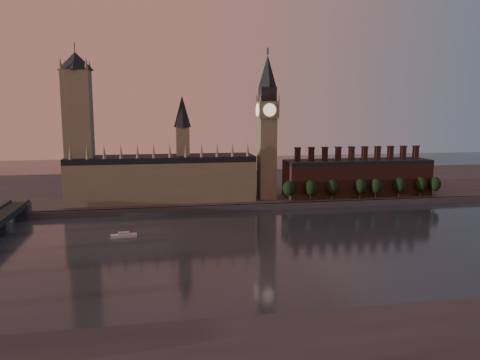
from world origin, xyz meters
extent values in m
plane|color=black|center=(0.00, 0.00, 0.00)|extent=(900.00, 900.00, 0.00)
cube|color=#434348|center=(0.00, 90.00, 2.00)|extent=(900.00, 4.00, 4.00)
cube|color=#434348|center=(0.00, 180.00, 2.00)|extent=(900.00, 180.00, 4.00)
cube|color=#7C7458|center=(-65.00, 115.00, 18.00)|extent=(130.00, 30.00, 28.00)
cube|color=black|center=(-65.00, 115.00, 34.00)|extent=(130.00, 30.00, 4.00)
cube|color=#7C7458|center=(-50.00, 115.00, 44.00)|extent=(9.00, 9.00, 24.00)
cone|color=black|center=(-50.00, 115.00, 67.00)|extent=(12.00, 12.00, 22.00)
cone|color=#7C7458|center=(-124.00, 101.00, 41.00)|extent=(2.60, 2.60, 10.00)
cone|color=#7C7458|center=(-113.27, 101.00, 41.00)|extent=(2.60, 2.60, 10.00)
cone|color=#7C7458|center=(-102.55, 101.00, 41.00)|extent=(2.60, 2.60, 10.00)
cone|color=#7C7458|center=(-91.82, 101.00, 41.00)|extent=(2.60, 2.60, 10.00)
cone|color=#7C7458|center=(-81.09, 101.00, 41.00)|extent=(2.60, 2.60, 10.00)
cone|color=#7C7458|center=(-70.36, 101.00, 41.00)|extent=(2.60, 2.60, 10.00)
cone|color=#7C7458|center=(-59.64, 101.00, 41.00)|extent=(2.60, 2.60, 10.00)
cone|color=#7C7458|center=(-48.91, 101.00, 41.00)|extent=(2.60, 2.60, 10.00)
cone|color=#7C7458|center=(-38.18, 101.00, 41.00)|extent=(2.60, 2.60, 10.00)
cone|color=#7C7458|center=(-27.45, 101.00, 41.00)|extent=(2.60, 2.60, 10.00)
cone|color=#7C7458|center=(-16.73, 101.00, 41.00)|extent=(2.60, 2.60, 10.00)
cone|color=#7C7458|center=(-6.00, 101.00, 41.00)|extent=(2.60, 2.60, 10.00)
cube|color=#7C7458|center=(-120.00, 115.00, 49.00)|extent=(18.00, 18.00, 90.00)
cone|color=black|center=(-120.00, 115.00, 100.00)|extent=(24.00, 24.00, 12.00)
cylinder|color=#232326|center=(-120.00, 115.00, 106.00)|extent=(0.50, 0.50, 12.00)
cone|color=#7C7458|center=(-128.00, 107.00, 98.00)|extent=(3.00, 3.00, 8.00)
cone|color=#7C7458|center=(-112.00, 107.00, 98.00)|extent=(3.00, 3.00, 8.00)
cone|color=#7C7458|center=(-128.00, 123.00, 98.00)|extent=(3.00, 3.00, 8.00)
cone|color=#7C7458|center=(-112.00, 123.00, 98.00)|extent=(3.00, 3.00, 8.00)
cube|color=#7C7458|center=(10.00, 110.00, 33.00)|extent=(12.00, 12.00, 58.00)
cube|color=#7C7458|center=(10.00, 110.00, 68.00)|extent=(14.00, 14.00, 12.00)
cube|color=#232326|center=(10.00, 110.00, 79.00)|extent=(11.00, 11.00, 10.00)
cone|color=black|center=(10.00, 110.00, 95.00)|extent=(13.00, 13.00, 22.00)
cylinder|color=#232326|center=(10.00, 110.00, 108.50)|extent=(1.00, 1.00, 5.00)
cylinder|color=beige|center=(10.00, 102.80, 68.00)|extent=(9.00, 0.50, 9.00)
cylinder|color=beige|center=(10.00, 117.20, 68.00)|extent=(9.00, 0.50, 9.00)
cylinder|color=beige|center=(2.80, 110.00, 68.00)|extent=(0.50, 9.00, 9.00)
cylinder|color=beige|center=(17.20, 110.00, 68.00)|extent=(0.50, 9.00, 9.00)
cone|color=#7C7458|center=(3.50, 103.50, 77.00)|extent=(2.00, 2.00, 6.00)
cone|color=#7C7458|center=(16.50, 103.50, 77.00)|extent=(2.00, 2.00, 6.00)
cone|color=#7C7458|center=(3.50, 116.50, 77.00)|extent=(2.00, 2.00, 6.00)
cone|color=#7C7458|center=(16.50, 116.50, 77.00)|extent=(2.00, 2.00, 6.00)
cube|color=#4E2A1D|center=(80.00, 110.00, 16.00)|extent=(110.00, 25.00, 24.00)
cube|color=black|center=(80.00, 110.00, 29.50)|extent=(110.00, 25.00, 3.00)
cube|color=#4E2A1D|center=(33.00, 110.00, 35.50)|extent=(3.50, 3.50, 9.00)
cube|color=#232326|center=(33.00, 110.00, 40.50)|extent=(4.20, 4.20, 1.00)
cube|color=#4E2A1D|center=(43.44, 110.00, 35.50)|extent=(3.50, 3.50, 9.00)
cube|color=#232326|center=(43.44, 110.00, 40.50)|extent=(4.20, 4.20, 1.00)
cube|color=#4E2A1D|center=(53.89, 110.00, 35.50)|extent=(3.50, 3.50, 9.00)
cube|color=#232326|center=(53.89, 110.00, 40.50)|extent=(4.20, 4.20, 1.00)
cube|color=#4E2A1D|center=(64.33, 110.00, 35.50)|extent=(3.50, 3.50, 9.00)
cube|color=#232326|center=(64.33, 110.00, 40.50)|extent=(4.20, 4.20, 1.00)
cube|color=#4E2A1D|center=(74.78, 110.00, 35.50)|extent=(3.50, 3.50, 9.00)
cube|color=#232326|center=(74.78, 110.00, 40.50)|extent=(4.20, 4.20, 1.00)
cube|color=#4E2A1D|center=(85.22, 110.00, 35.50)|extent=(3.50, 3.50, 9.00)
cube|color=#232326|center=(85.22, 110.00, 40.50)|extent=(4.20, 4.20, 1.00)
cube|color=#4E2A1D|center=(95.67, 110.00, 35.50)|extent=(3.50, 3.50, 9.00)
cube|color=#232326|center=(95.67, 110.00, 40.50)|extent=(4.20, 4.20, 1.00)
cube|color=#4E2A1D|center=(106.11, 110.00, 35.50)|extent=(3.50, 3.50, 9.00)
cube|color=#232326|center=(106.11, 110.00, 40.50)|extent=(4.20, 4.20, 1.00)
cube|color=#4E2A1D|center=(116.56, 110.00, 35.50)|extent=(3.50, 3.50, 9.00)
cube|color=#232326|center=(116.56, 110.00, 40.50)|extent=(4.20, 4.20, 1.00)
cube|color=#4E2A1D|center=(127.00, 110.00, 35.50)|extent=(3.50, 3.50, 9.00)
cube|color=#232326|center=(127.00, 110.00, 40.50)|extent=(4.20, 4.20, 1.00)
cylinder|color=black|center=(22.43, 94.75, 7.00)|extent=(0.80, 0.80, 6.00)
ellipsoid|color=black|center=(22.43, 94.75, 13.50)|extent=(8.60, 8.60, 10.75)
cylinder|color=black|center=(38.13, 93.80, 7.00)|extent=(0.80, 0.80, 6.00)
ellipsoid|color=black|center=(38.13, 93.80, 13.50)|extent=(8.60, 8.60, 10.75)
cylinder|color=black|center=(54.63, 95.08, 7.00)|extent=(0.80, 0.80, 6.00)
ellipsoid|color=black|center=(54.63, 95.08, 13.50)|extent=(8.60, 8.60, 10.75)
cylinder|color=black|center=(76.00, 94.98, 7.00)|extent=(0.80, 0.80, 6.00)
ellipsoid|color=black|center=(76.00, 94.98, 13.50)|extent=(8.60, 8.60, 10.75)
cylinder|color=black|center=(87.45, 93.76, 7.00)|extent=(0.80, 0.80, 6.00)
ellipsoid|color=black|center=(87.45, 93.76, 13.50)|extent=(8.60, 8.60, 10.75)
cylinder|color=black|center=(106.33, 94.37, 7.00)|extent=(0.80, 0.80, 6.00)
ellipsoid|color=black|center=(106.33, 94.37, 13.50)|extent=(8.60, 8.60, 10.75)
cylinder|color=black|center=(123.86, 95.42, 7.00)|extent=(0.80, 0.80, 6.00)
ellipsoid|color=black|center=(123.86, 95.42, 13.50)|extent=(8.60, 8.60, 10.75)
cylinder|color=black|center=(134.46, 93.91, 7.00)|extent=(0.80, 0.80, 6.00)
ellipsoid|color=black|center=(134.46, 93.91, 13.50)|extent=(8.60, 8.60, 10.75)
cube|color=#434348|center=(-155.00, 90.00, 7.00)|extent=(14.00, 8.00, 6.00)
cylinder|color=#232326|center=(-155.00, 85.00, 3.88)|extent=(8.00, 8.00, 7.75)
cube|color=silver|center=(-87.16, 35.57, 0.79)|extent=(14.13, 5.07, 1.58)
cube|color=silver|center=(-87.16, 35.57, 2.18)|extent=(6.16, 3.44, 1.19)
camera|label=1|loc=(-68.60, -217.30, 68.95)|focal=35.00mm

